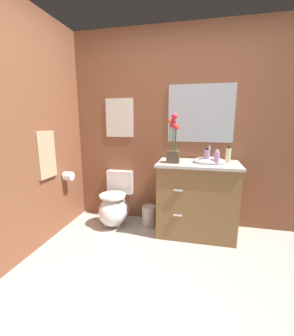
{
  "coord_description": "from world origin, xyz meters",
  "views": [
    {
      "loc": [
        0.14,
        -1.37,
        1.38
      ],
      "look_at": [
        -0.45,
        1.22,
        0.81
      ],
      "focal_mm": 24.05,
      "sensor_mm": 36.0,
      "label": 1
    }
  ],
  "objects_px": {
    "wall_poster": "(119,118)",
    "toilet_paper_roll": "(68,176)",
    "hand_wash_bottle": "(217,158)",
    "flower_vase": "(173,146)",
    "trash_bin": "(149,215)",
    "soap_bottle": "(207,156)",
    "hanging_towel": "(46,155)",
    "lotion_bottle": "(228,155)",
    "vanity_cabinet": "(197,198)",
    "toilet": "(115,206)",
    "wall_mirror": "(201,114)"
  },
  "relations": [
    {
      "from": "vanity_cabinet",
      "to": "wall_poster",
      "type": "xyz_separation_m",
      "value": [
        -1.06,
        0.29,
        0.94
      ]
    },
    {
      "from": "toilet",
      "to": "wall_poster",
      "type": "relative_size",
      "value": 1.36
    },
    {
      "from": "lotion_bottle",
      "to": "toilet",
      "type": "bearing_deg",
      "value": -178.37
    },
    {
      "from": "hand_wash_bottle",
      "to": "wall_mirror",
      "type": "bearing_deg",
      "value": 116.51
    },
    {
      "from": "hand_wash_bottle",
      "to": "hanging_towel",
      "type": "xyz_separation_m",
      "value": [
        -1.84,
        -0.38,
        0.03
      ]
    },
    {
      "from": "wall_mirror",
      "to": "hanging_towel",
      "type": "relative_size",
      "value": 1.54
    },
    {
      "from": "trash_bin",
      "to": "wall_mirror",
      "type": "relative_size",
      "value": 0.34
    },
    {
      "from": "vanity_cabinet",
      "to": "hand_wash_bottle",
      "type": "xyz_separation_m",
      "value": [
        0.19,
        -0.09,
        0.51
      ]
    },
    {
      "from": "wall_mirror",
      "to": "trash_bin",
      "type": "bearing_deg",
      "value": -159.96
    },
    {
      "from": "lotion_bottle",
      "to": "toilet_paper_roll",
      "type": "bearing_deg",
      "value": -173.01
    },
    {
      "from": "wall_poster",
      "to": "wall_mirror",
      "type": "height_order",
      "value": "wall_mirror"
    },
    {
      "from": "toilet",
      "to": "flower_vase",
      "type": "height_order",
      "value": "flower_vase"
    },
    {
      "from": "soap_bottle",
      "to": "toilet_paper_roll",
      "type": "bearing_deg",
      "value": -176.24
    },
    {
      "from": "lotion_bottle",
      "to": "wall_mirror",
      "type": "height_order",
      "value": "wall_mirror"
    },
    {
      "from": "toilet",
      "to": "soap_bottle",
      "type": "relative_size",
      "value": 3.77
    },
    {
      "from": "lotion_bottle",
      "to": "toilet_paper_roll",
      "type": "xyz_separation_m",
      "value": [
        -1.93,
        -0.24,
        -0.3
      ]
    },
    {
      "from": "trash_bin",
      "to": "toilet_paper_roll",
      "type": "xyz_separation_m",
      "value": [
        -0.99,
        -0.24,
        0.54
      ]
    },
    {
      "from": "wall_poster",
      "to": "hanging_towel",
      "type": "height_order",
      "value": "wall_poster"
    },
    {
      "from": "wall_mirror",
      "to": "flower_vase",
      "type": "bearing_deg",
      "value": -128.17
    },
    {
      "from": "hand_wash_bottle",
      "to": "toilet_paper_roll",
      "type": "xyz_separation_m",
      "value": [
        -1.79,
        -0.08,
        -0.29
      ]
    },
    {
      "from": "flower_vase",
      "to": "toilet_paper_roll",
      "type": "height_order",
      "value": "flower_vase"
    },
    {
      "from": "hand_wash_bottle",
      "to": "trash_bin",
      "type": "height_order",
      "value": "hand_wash_bottle"
    },
    {
      "from": "toilet",
      "to": "lotion_bottle",
      "type": "xyz_separation_m",
      "value": [
        1.39,
        0.04,
        0.73
      ]
    },
    {
      "from": "toilet",
      "to": "wall_mirror",
      "type": "height_order",
      "value": "wall_mirror"
    },
    {
      "from": "vanity_cabinet",
      "to": "toilet_paper_roll",
      "type": "xyz_separation_m",
      "value": [
        -1.6,
        -0.17,
        0.22
      ]
    },
    {
      "from": "soap_bottle",
      "to": "wall_mirror",
      "type": "distance_m",
      "value": 0.6
    },
    {
      "from": "toilet",
      "to": "soap_bottle",
      "type": "bearing_deg",
      "value": -4.27
    },
    {
      "from": "wall_mirror",
      "to": "toilet_paper_roll",
      "type": "relative_size",
      "value": 7.27
    },
    {
      "from": "flower_vase",
      "to": "wall_mirror",
      "type": "bearing_deg",
      "value": 51.83
    },
    {
      "from": "soap_bottle",
      "to": "hanging_towel",
      "type": "height_order",
      "value": "hanging_towel"
    },
    {
      "from": "wall_poster",
      "to": "toilet_paper_roll",
      "type": "relative_size",
      "value": 4.6
    },
    {
      "from": "flower_vase",
      "to": "trash_bin",
      "type": "distance_m",
      "value": 1.01
    },
    {
      "from": "flower_vase",
      "to": "hand_wash_bottle",
      "type": "bearing_deg",
      "value": -2.71
    },
    {
      "from": "trash_bin",
      "to": "toilet_paper_roll",
      "type": "bearing_deg",
      "value": -166.18
    },
    {
      "from": "wall_poster",
      "to": "hand_wash_bottle",
      "type": "bearing_deg",
      "value": -17.2
    },
    {
      "from": "vanity_cabinet",
      "to": "hanging_towel",
      "type": "height_order",
      "value": "hanging_towel"
    },
    {
      "from": "toilet_paper_roll",
      "to": "hand_wash_bottle",
      "type": "bearing_deg",
      "value": 2.42
    },
    {
      "from": "lotion_bottle",
      "to": "hanging_towel",
      "type": "height_order",
      "value": "hanging_towel"
    },
    {
      "from": "lotion_bottle",
      "to": "hand_wash_bottle",
      "type": "relative_size",
      "value": 1.15
    },
    {
      "from": "trash_bin",
      "to": "wall_poster",
      "type": "relative_size",
      "value": 0.54
    },
    {
      "from": "wall_poster",
      "to": "trash_bin",
      "type": "bearing_deg",
      "value": -25.79
    },
    {
      "from": "toilet",
      "to": "flower_vase",
      "type": "distance_m",
      "value": 1.15
    },
    {
      "from": "vanity_cabinet",
      "to": "soap_bottle",
      "type": "distance_m",
      "value": 0.53
    },
    {
      "from": "hanging_towel",
      "to": "hand_wash_bottle",
      "type": "bearing_deg",
      "value": 11.77
    },
    {
      "from": "toilet",
      "to": "hand_wash_bottle",
      "type": "bearing_deg",
      "value": -5.5
    },
    {
      "from": "hand_wash_bottle",
      "to": "hanging_towel",
      "type": "distance_m",
      "value": 1.88
    },
    {
      "from": "trash_bin",
      "to": "hanging_towel",
      "type": "distance_m",
      "value": 1.46
    },
    {
      "from": "trash_bin",
      "to": "lotion_bottle",
      "type": "bearing_deg",
      "value": -0.45
    },
    {
      "from": "lotion_bottle",
      "to": "hanging_towel",
      "type": "distance_m",
      "value": 2.05
    },
    {
      "from": "lotion_bottle",
      "to": "vanity_cabinet",
      "type": "bearing_deg",
      "value": -168.61
    }
  ]
}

